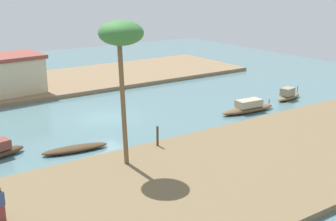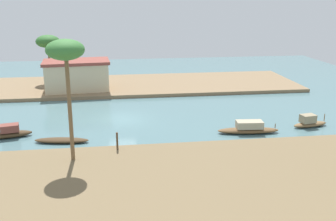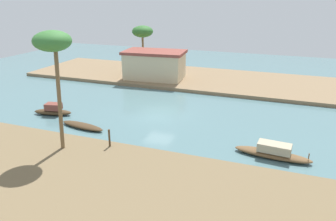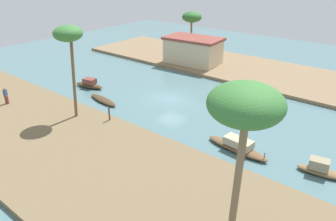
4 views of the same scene
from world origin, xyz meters
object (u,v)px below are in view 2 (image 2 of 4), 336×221
sampan_with_red_awning (309,122)px  mooring_post (117,141)px  sampan_with_tall_canopy (249,128)px  palm_tree_right_tall (48,42)px  riverside_building (77,75)px  palm_tree_left_near (65,53)px  sampan_downstream_large (9,133)px  sampan_midstream (62,140)px

sampan_with_red_awning → mooring_post: (-16.38, -3.81, 0.60)m
sampan_with_tall_canopy → palm_tree_right_tall: size_ratio=0.87×
mooring_post → riverside_building: (-4.46, 18.81, 1.10)m
palm_tree_left_near → riverside_building: bearing=94.4°
sampan_downstream_large → sampan_with_red_awning: bearing=-13.9°
sampan_midstream → sampan_with_tall_canopy: 14.93m
sampan_downstream_large → palm_tree_right_tall: (0.26, 19.17, 5.00)m
palm_tree_right_tall → sampan_with_red_awning: bearing=-39.0°
sampan_downstream_large → palm_tree_right_tall: size_ratio=0.62×
sampan_with_tall_canopy → palm_tree_left_near: (-13.61, -4.10, 7.00)m
sampan_with_tall_canopy → palm_tree_right_tall: palm_tree_right_tall is taller
sampan_midstream → palm_tree_left_near: size_ratio=0.54×
sampan_with_red_awning → riverside_building: (-20.84, 14.99, 1.70)m
palm_tree_left_near → sampan_with_red_awning: bearing=14.3°
riverside_building → palm_tree_right_tall: bearing=122.6°
palm_tree_left_near → palm_tree_right_tall: size_ratio=1.34×
sampan_with_red_awning → palm_tree_left_near: (-19.31, -4.91, 6.98)m
sampan_with_red_awning → palm_tree_right_tall: palm_tree_right_tall is taller
sampan_downstream_large → palm_tree_left_near: size_ratio=0.46×
sampan_midstream → riverside_building: size_ratio=0.55×
sampan_with_tall_canopy → palm_tree_right_tall: bearing=137.5°
sampan_with_red_awning → palm_tree_right_tall: 32.06m
sampan_downstream_large → sampan_with_tall_canopy: size_ratio=0.71×
mooring_post → palm_tree_left_near: (-2.93, -1.10, 6.37)m
riverside_building → sampan_with_red_awning: bearing=-40.8°
riverside_building → mooring_post: bearing=-81.7°
sampan_midstream → palm_tree_left_near: 8.33m
sampan_downstream_large → mooring_post: bearing=-40.4°
palm_tree_left_near → riverside_building: (-1.53, 19.90, -5.27)m
mooring_post → palm_tree_right_tall: bearing=109.2°
sampan_midstream → sampan_with_tall_canopy: bearing=8.5°
palm_tree_left_near → riverside_building: palm_tree_left_near is taller
sampan_with_red_awning → riverside_building: 25.73m
mooring_post → palm_tree_right_tall: palm_tree_right_tall is taller
sampan_with_tall_canopy → riverside_building: bearing=138.8°
sampan_with_red_awning → palm_tree_left_near: size_ratio=0.42×
sampan_with_red_awning → sampan_midstream: 20.65m
palm_tree_left_near → riverside_building: 20.65m
palm_tree_right_tall → riverside_building: size_ratio=0.76×
sampan_downstream_large → sampan_with_tall_canopy: sampan_downstream_large is taller
mooring_post → palm_tree_left_near: bearing=-159.5°
sampan_with_red_awning → palm_tree_right_tall: (-24.63, 19.91, 4.99)m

